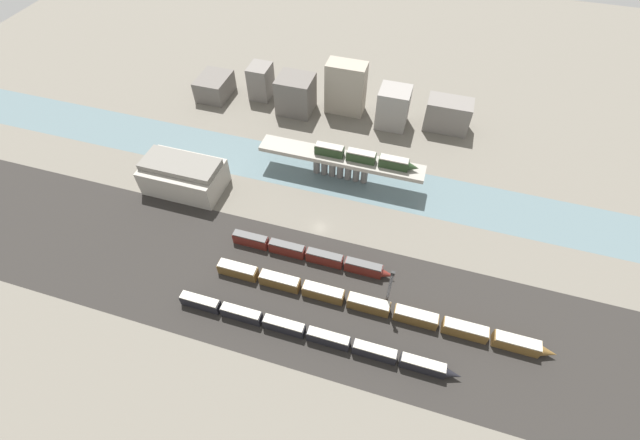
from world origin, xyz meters
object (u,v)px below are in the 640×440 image
object	(u,v)px
train_yard_mid	(374,306)
warehouse_building	(184,175)
train_yard_far	(309,254)
signal_tower	(389,289)
train_yard_near	(310,333)
train_on_bridge	(365,157)

from	to	relation	value
train_yard_mid	warehouse_building	world-z (taller)	warehouse_building
train_yard_far	warehouse_building	size ratio (longest dim) A/B	1.92
train_yard_mid	signal_tower	size ratio (longest dim) A/B	5.72
train_yard_near	train_yard_mid	world-z (taller)	train_yard_mid
train_yard_mid	train_yard_near	bearing A→B (deg)	-138.29
train_yard_near	warehouse_building	size ratio (longest dim) A/B	2.91
train_yard_far	train_on_bridge	bearing A→B (deg)	77.98
train_yard_near	warehouse_building	distance (m)	69.48
train_on_bridge	train_yard_mid	xyz separation A→B (m)	(14.08, -47.32, -9.07)
train_yard_mid	warehouse_building	xyz separation A→B (m)	(-70.73, 27.47, 3.39)
train_on_bridge	train_yard_far	size ratio (longest dim) A/B	0.70
train_on_bridge	warehouse_building	world-z (taller)	train_on_bridge
warehouse_building	signal_tower	bearing A→B (deg)	-18.76
train_yard_near	train_yard_far	size ratio (longest dim) A/B	1.51
train_yard_mid	warehouse_building	distance (m)	75.95
train_on_bridge	warehouse_building	distance (m)	60.29
train_yard_mid	warehouse_building	bearing A→B (deg)	158.77
train_on_bridge	train_yard_far	world-z (taller)	train_on_bridge
train_yard_near	signal_tower	size ratio (longest dim) A/B	4.66
train_yard_near	train_yard_far	distance (m)	24.78
train_yard_far	warehouse_building	xyz separation A→B (m)	(-48.93, 16.40, 3.28)
warehouse_building	train_on_bridge	bearing A→B (deg)	19.31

